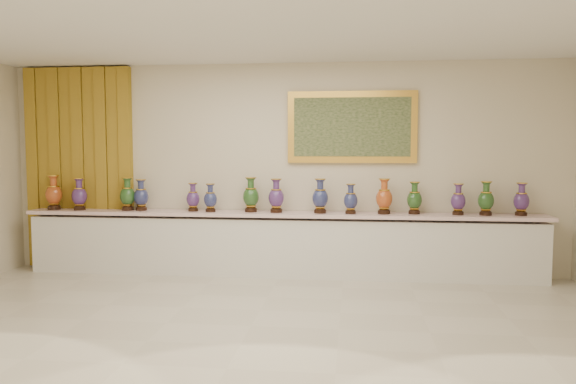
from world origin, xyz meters
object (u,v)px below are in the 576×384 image
(vase_1, at_px, (79,196))
(vase_2, at_px, (128,196))
(vase_0, at_px, (54,194))
(counter, at_px, (280,245))

(vase_1, distance_m, vase_2, 0.71)
(vase_0, relative_size, vase_2, 1.06)
(counter, distance_m, vase_0, 3.40)
(vase_0, bearing_deg, counter, 0.76)
(vase_0, xyz_separation_m, vase_1, (0.40, -0.01, -0.02))
(counter, height_order, vase_2, vase_2)
(vase_0, height_order, vase_2, vase_0)
(vase_0, bearing_deg, vase_1, -1.64)
(vase_0, relative_size, vase_1, 1.08)
(counter, height_order, vase_0, vase_0)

